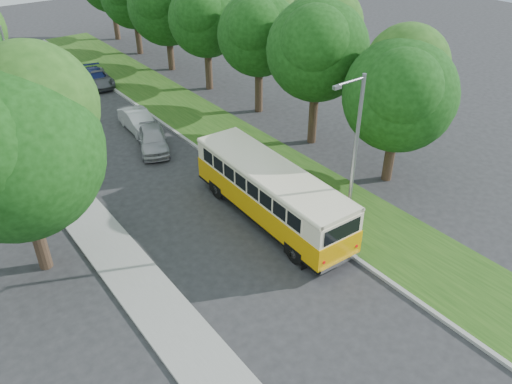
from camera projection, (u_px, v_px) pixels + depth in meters
ground at (239, 247)px, 22.91m from camera, size 120.00×120.00×0.00m
curb at (240, 177)px, 28.08m from camera, size 0.20×70.00×0.15m
grass_verge at (272, 165)px, 29.28m from camera, size 4.50×70.00×0.13m
sidewalk at (97, 232)px, 23.80m from camera, size 2.20×70.00×0.12m
treeline at (121, 26)px, 33.47m from camera, size 24.27×41.91×9.46m
lamppost_near at (353, 158)px, 21.04m from camera, size 1.71×0.16×8.00m
lamppost_far at (14, 85)px, 29.10m from camera, size 1.71×0.16×7.50m
warning_sign at (49, 146)px, 27.77m from camera, size 0.56×0.10×2.50m
vintage_bus at (271, 194)px, 24.00m from camera, size 2.85×9.95×2.93m
car_silver at (153, 139)px, 30.75m from camera, size 3.09×4.56×1.44m
car_white at (139, 121)px, 33.08m from camera, size 1.66×4.20×1.36m
car_blue at (96, 78)px, 40.39m from camera, size 2.54×4.52×1.24m
car_grey at (97, 78)px, 40.32m from camera, size 2.51×4.60×1.22m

